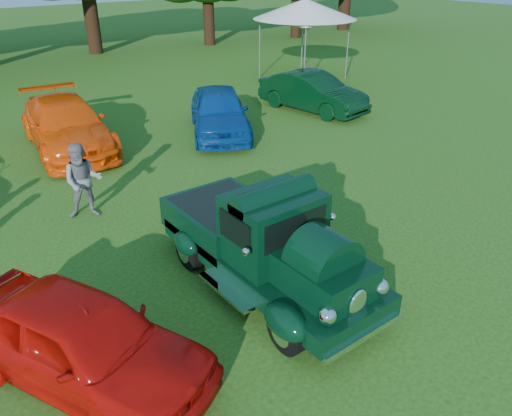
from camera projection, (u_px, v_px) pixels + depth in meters
ground at (237, 292)px, 9.20m from camera, size 120.00×120.00×0.00m
hero_pickup at (265, 244)px, 9.10m from camera, size 2.28×4.90×1.92m
red_convertible at (82, 340)px, 7.04m from camera, size 3.21×4.39×1.39m
back_car_orange at (67, 125)px, 15.58m from camera, size 2.80×5.60×1.56m
back_car_blue at (219, 111)px, 16.92m from camera, size 3.84×4.93×1.57m
back_car_green at (313, 92)px, 19.45m from camera, size 2.17×4.64×1.47m
spectator_grey at (83, 181)px, 11.46m from camera, size 1.08×0.98×1.81m
canopy_tent at (305, 10)px, 23.48m from camera, size 5.29×5.29×3.69m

